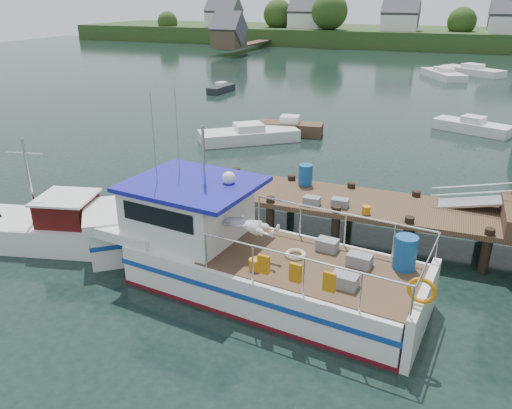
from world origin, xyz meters
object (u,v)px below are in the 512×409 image
(moored_b, at_px, (472,126))
(moored_d, at_px, (443,74))
(moored_far, at_px, (472,71))
(moored_a, at_px, (249,135))
(lobster_boat, at_px, (230,251))
(dock, at_px, (477,194))
(moored_rowboat, at_px, (290,127))
(work_boat, at_px, (49,228))
(moored_e, at_px, (221,88))

(moored_b, height_order, moored_d, moored_d)
(moored_far, height_order, moored_a, moored_far)
(lobster_boat, xyz_separation_m, moored_a, (-5.75, 15.71, -0.66))
(dock, bearing_deg, moored_rowboat, 129.21)
(work_boat, xyz_separation_m, moored_e, (-7.48, 30.87, -0.28))
(moored_e, bearing_deg, moored_a, -62.93)
(moored_e, bearing_deg, lobster_boat, -68.12)
(moored_d, bearing_deg, moored_b, -80.66)
(moored_a, bearing_deg, dock, -57.75)
(moored_far, distance_m, moored_e, 30.72)
(moored_b, xyz_separation_m, moored_d, (-2.83, 24.67, 0.04))
(moored_b, xyz_separation_m, moored_e, (-22.14, 7.56, -0.05))
(moored_far, height_order, moored_e, moored_far)
(dock, distance_m, moored_b, 18.55)
(work_boat, height_order, moored_e, work_boat)
(moored_rowboat, height_order, moored_far, moored_rowboat)
(moored_rowboat, distance_m, moored_b, 12.31)
(work_boat, height_order, moored_far, work_boat)
(work_boat, bearing_deg, moored_e, 89.79)
(moored_far, bearing_deg, dock, -69.89)
(dock, height_order, lobster_boat, lobster_boat)
(lobster_boat, bearing_deg, moored_e, 122.59)
(dock, xyz_separation_m, work_boat, (-14.38, -4.85, -1.61))
(work_boat, relative_size, moored_a, 1.23)
(lobster_boat, bearing_deg, moored_a, 117.12)
(moored_rowboat, bearing_deg, lobster_boat, -55.97)
(lobster_boat, bearing_deg, dock, 41.40)
(moored_rowboat, height_order, moored_d, moored_rowboat)
(moored_b, bearing_deg, moored_far, 76.42)
(lobster_boat, relative_size, work_boat, 1.62)
(moored_rowboat, xyz_separation_m, moored_a, (-1.87, -2.58, -0.04))
(lobster_boat, bearing_deg, moored_far, 88.74)
(moored_far, xyz_separation_m, moored_b, (-0.20, -28.65, -0.06))
(lobster_boat, xyz_separation_m, moored_e, (-14.77, 30.87, -0.72))
(moored_e, bearing_deg, dock, -53.65)
(lobster_boat, xyz_separation_m, moored_rowboat, (-3.87, 18.29, -0.62))
(moored_rowboat, relative_size, moored_b, 0.86)
(lobster_boat, xyz_separation_m, work_boat, (-7.29, -0.00, -0.44))
(moored_far, relative_size, moored_e, 2.07)
(moored_rowboat, xyz_separation_m, moored_e, (-10.90, 12.58, -0.11))
(dock, distance_m, moored_a, 16.91)
(moored_far, relative_size, moored_d, 1.01)
(moored_d, bearing_deg, moored_e, -135.67)
(moored_d, distance_m, moored_e, 25.80)
(moored_rowboat, distance_m, moored_e, 16.64)
(dock, distance_m, lobster_boat, 8.67)
(dock, relative_size, moored_a, 2.69)
(moored_far, xyz_separation_m, moored_e, (-22.34, -21.09, -0.11))
(lobster_boat, distance_m, moored_a, 16.74)
(dock, bearing_deg, moored_far, 89.42)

